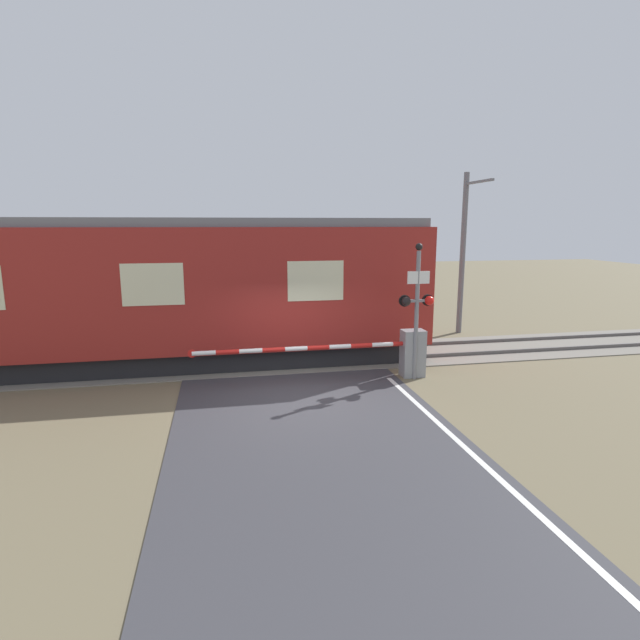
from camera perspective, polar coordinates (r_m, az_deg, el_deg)
name	(u,v)px	position (r m, az deg, el deg)	size (l,w,h in m)	color
ground_plane	(299,398)	(11.88, -2.38, -8.89)	(80.00, 80.00, 0.00)	#6B6047
track_bed	(282,359)	(15.14, -4.40, -4.44)	(36.00, 3.20, 0.13)	slate
train	(160,292)	(14.72, -17.81, 3.04)	(15.23, 2.81, 4.19)	black
crossing_barrier	(395,352)	(13.39, 8.57, -3.67)	(6.12, 0.44, 1.26)	gray
signal_post	(417,303)	(13.07, 11.04, 1.90)	(0.93, 0.26, 3.55)	gray
catenary_pole	(463,251)	(19.09, 16.08, 7.62)	(0.20, 1.90, 5.83)	slate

